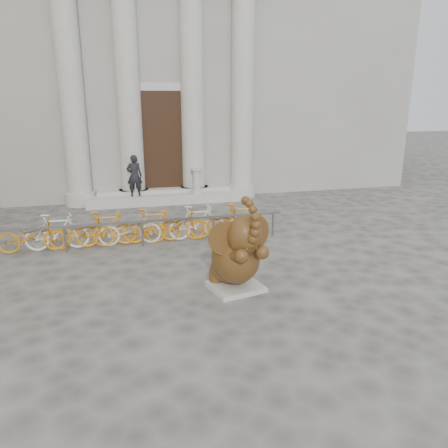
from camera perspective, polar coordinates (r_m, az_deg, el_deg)
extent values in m
plane|color=#474442|center=(8.54, 0.43, -11.22)|extent=(80.00, 80.00, 0.00)
cube|color=gray|center=(22.51, -10.06, 21.16)|extent=(22.00, 10.00, 12.00)
cube|color=black|center=(17.44, -8.06, 10.60)|extent=(2.40, 0.16, 4.00)
cylinder|color=#A8A59E|center=(17.18, -19.31, 15.50)|extent=(0.90, 0.90, 8.00)
cylinder|color=#A8A59E|center=(17.15, -12.39, 16.00)|extent=(0.90, 0.90, 8.00)
cylinder|color=#A8A59E|center=(17.42, -4.15, 16.31)|extent=(0.90, 0.90, 8.00)
cylinder|color=#A8A59E|center=(17.89, 2.42, 16.33)|extent=(0.90, 0.90, 8.00)
cube|color=#A8A59E|center=(17.25, -7.59, 3.43)|extent=(6.00, 1.20, 0.36)
cube|color=#A8A59E|center=(9.40, 1.54, -8.18)|extent=(1.22, 1.14, 0.10)
ellipsoid|color=black|center=(9.45, 0.89, -5.65)|extent=(1.04, 1.00, 0.67)
ellipsoid|color=black|center=(9.17, 1.50, -4.38)|extent=(1.25, 1.44, 1.09)
cylinder|color=black|center=(9.51, -1.01, -6.66)|extent=(0.37, 0.37, 0.27)
cylinder|color=black|center=(9.75, 1.99, -6.08)|extent=(0.37, 0.37, 0.27)
cylinder|color=black|center=(8.65, 1.48, -4.19)|extent=(0.38, 0.66, 0.42)
cylinder|color=black|center=(8.87, 4.10, -3.72)|extent=(0.38, 0.66, 0.42)
ellipsoid|color=black|center=(8.67, 2.71, -1.53)|extent=(0.84, 0.80, 0.84)
cylinder|color=black|center=(8.63, 0.24, -1.90)|extent=(0.71, 0.12, 0.71)
cylinder|color=black|center=(8.96, 4.29, -1.26)|extent=(0.64, 0.40, 0.71)
cone|color=beige|center=(8.49, 2.65, -3.10)|extent=(0.17, 0.25, 0.11)
cone|color=beige|center=(8.61, 4.10, -2.85)|extent=(0.08, 0.24, 0.11)
cube|color=slate|center=(12.05, -10.70, 0.31)|extent=(8.00, 0.06, 0.06)
cylinder|color=slate|center=(12.20, -20.02, -1.92)|extent=(0.06, 0.06, 0.70)
cylinder|color=slate|center=(12.14, -10.62, -1.28)|extent=(0.06, 0.06, 0.70)
cylinder|color=slate|center=(12.42, -1.39, -0.62)|extent=(0.06, 0.06, 0.70)
cylinder|color=slate|center=(12.92, 6.41, -0.04)|extent=(0.06, 0.06, 0.70)
imported|color=orange|center=(12.52, -23.87, -1.18)|extent=(1.70, 0.50, 1.00)
imported|color=beige|center=(12.42, -21.00, -0.98)|extent=(1.66, 0.47, 1.00)
imported|color=orange|center=(12.36, -18.08, -0.79)|extent=(1.70, 0.50, 1.00)
imported|color=orange|center=(12.33, -15.15, -0.58)|extent=(1.66, 0.47, 1.00)
imported|color=beige|center=(12.33, -12.21, -0.38)|extent=(1.70, 0.50, 1.00)
imported|color=orange|center=(12.36, -9.28, -0.18)|extent=(1.66, 0.47, 1.00)
imported|color=orange|center=(12.43, -6.37, 0.02)|extent=(1.70, 0.50, 1.00)
imported|color=beige|center=(12.53, -3.50, 0.22)|extent=(1.66, 0.47, 1.00)
imported|color=orange|center=(12.66, -0.68, 0.42)|extent=(1.70, 0.50, 1.00)
imported|color=orange|center=(12.82, 2.08, 0.61)|extent=(1.66, 0.47, 1.00)
imported|color=black|center=(16.75, -11.63, 6.21)|extent=(0.60, 0.42, 1.56)
cylinder|color=#A8A59E|center=(17.09, -3.57, 4.24)|extent=(0.40, 0.40, 0.12)
cylinder|color=#A8A59E|center=(17.01, -3.60, 5.53)|extent=(0.28, 0.28, 0.91)
cylinder|color=#A8A59E|center=(16.93, -3.63, 7.14)|extent=(0.40, 0.40, 0.10)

